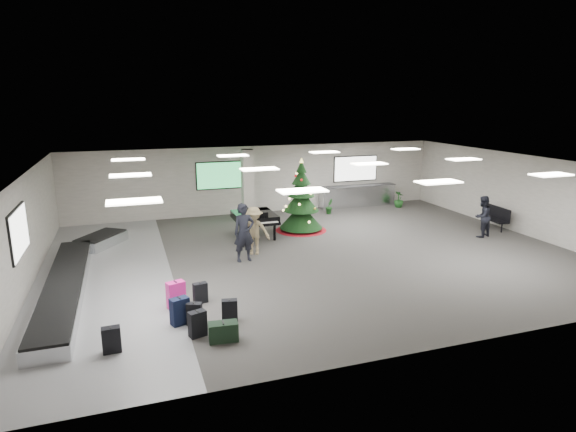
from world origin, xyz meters
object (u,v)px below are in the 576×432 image
object	(u,v)px
potted_plant_left	(329,206)
potted_plant_right	(399,199)
traveler_b	(254,231)
traveler_bench	(482,217)
bench	(495,216)
grand_piano	(255,217)
traveler_a	(244,233)
baggage_carousel	(74,275)
christmas_tree	(301,206)
pink_suitcase	(176,295)
service_counter	(357,196)

from	to	relation	value
potted_plant_left	potted_plant_right	size ratio (longest dim) A/B	0.87
traveler_b	traveler_bench	world-z (taller)	traveler_b
bench	grand_piano	bearing A→B (deg)	173.67
traveler_a	potted_plant_left	distance (m)	7.73
baggage_carousel	christmas_tree	xyz separation A→B (m)	(8.50, 3.29, 0.83)
baggage_carousel	traveler_a	xyz separation A→B (m)	(5.32, 0.24, 0.78)
traveler_b	traveler_bench	xyz separation A→B (m)	(9.12, -0.80, -0.02)
baggage_carousel	traveler_bench	size ratio (longest dim) A/B	5.85
christmas_tree	grand_piano	distance (m)	2.15
baggage_carousel	potted_plant_right	size ratio (longest dim) A/B	11.73
pink_suitcase	traveler_a	world-z (taller)	traveler_a
bench	traveler_a	distance (m)	11.06
service_counter	christmas_tree	world-z (taller)	christmas_tree
baggage_carousel	potted_plant_left	bearing A→B (deg)	27.62
bench	potted_plant_right	size ratio (longest dim) A/B	1.86
pink_suitcase	traveler_bench	bearing A→B (deg)	-5.35
baggage_carousel	christmas_tree	world-z (taller)	christmas_tree
service_counter	pink_suitcase	world-z (taller)	service_counter
pink_suitcase	potted_plant_left	world-z (taller)	pink_suitcase
bench	traveler_b	size ratio (longest dim) A/B	0.90
traveler_a	traveler_bench	distance (m)	9.63
grand_piano	service_counter	bearing A→B (deg)	30.88
traveler_b	traveler_bench	size ratio (longest dim) A/B	1.03
christmas_tree	traveler_b	size ratio (longest dim) A/B	1.78
bench	traveler_b	world-z (taller)	traveler_b
christmas_tree	traveler_b	bearing A→B (deg)	-137.57
baggage_carousel	potted_plant_left	distance (m)	12.19
grand_piano	traveler_b	size ratio (longest dim) A/B	1.17
grand_piano	potted_plant_left	world-z (taller)	grand_piano
grand_piano	traveler_bench	xyz separation A→B (m)	(8.54, -2.83, 0.01)
traveler_bench	potted_plant_right	bearing A→B (deg)	-104.22
service_counter	traveler_b	size ratio (longest dim) A/B	2.37
grand_piano	potted_plant_right	distance (m)	8.83
pink_suitcase	grand_piano	xyz separation A→B (m)	(3.69, 5.75, 0.45)
service_counter	traveler_a	world-z (taller)	traveler_a
potted_plant_left	service_counter	bearing A→B (deg)	27.95
christmas_tree	potted_plant_left	distance (m)	3.37
baggage_carousel	traveler_a	size ratio (longest dim) A/B	4.87
christmas_tree	traveler_a	size ratio (longest dim) A/B	1.53
baggage_carousel	potted_plant_left	size ratio (longest dim) A/B	13.46
service_counter	potted_plant_right	world-z (taller)	service_counter
bench	traveler_a	size ratio (longest dim) A/B	0.77
service_counter	pink_suitcase	xyz separation A→B (m)	(-10.13, -9.60, -0.18)
grand_piano	bench	xyz separation A→B (m)	(9.95, -1.99, -0.28)
bench	potted_plant_right	distance (m)	5.19
traveler_a	traveler_b	distance (m)	0.81
pink_suitcase	traveler_b	distance (m)	4.88
traveler_a	service_counter	bearing A→B (deg)	33.63
baggage_carousel	christmas_tree	bearing A→B (deg)	21.19
service_counter	traveler_b	distance (m)	9.16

